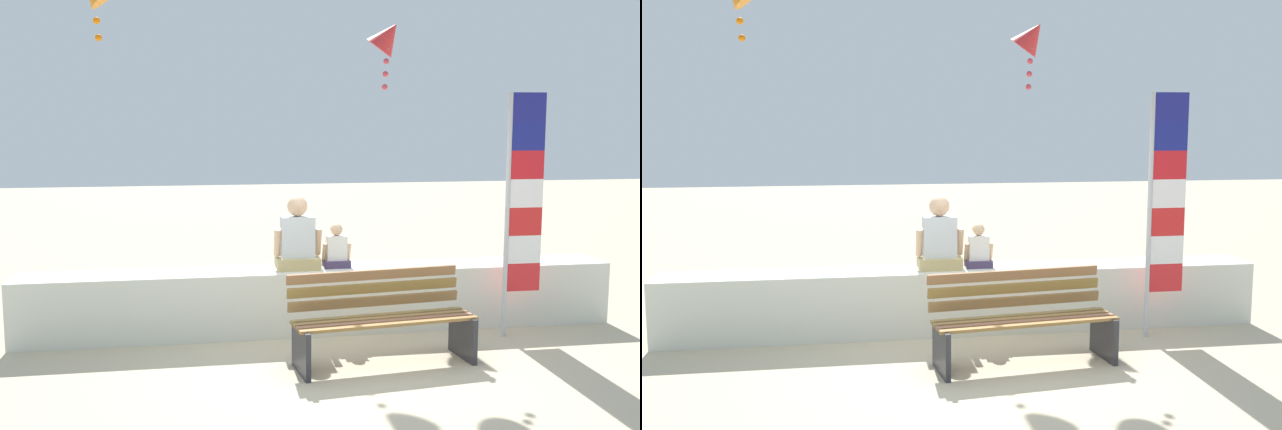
% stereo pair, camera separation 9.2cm
% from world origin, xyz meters
% --- Properties ---
extents(ground_plane, '(40.00, 40.00, 0.00)m').
position_xyz_m(ground_plane, '(0.00, 0.00, 0.00)').
color(ground_plane, '#BAAC8E').
extents(seawall_ledge, '(6.68, 0.60, 0.71)m').
position_xyz_m(seawall_ledge, '(0.00, 1.29, 0.36)').
color(seawall_ledge, silver).
rests_on(seawall_ledge, ground).
extents(park_bench, '(1.84, 0.81, 0.88)m').
position_xyz_m(park_bench, '(0.38, 0.08, 0.43)').
color(park_bench, olive).
rests_on(park_bench, ground).
extents(person_adult, '(0.53, 0.39, 0.82)m').
position_xyz_m(person_adult, '(-0.28, 1.31, 1.03)').
color(person_adult, tan).
rests_on(person_adult, seawall_ledge).
extents(person_child, '(0.33, 0.24, 0.50)m').
position_xyz_m(person_child, '(0.16, 1.31, 0.91)').
color(person_child, '#3C3152').
rests_on(person_child, seawall_ledge).
extents(flag_banner, '(0.43, 0.05, 2.65)m').
position_xyz_m(flag_banner, '(2.06, 0.70, 1.49)').
color(flag_banner, '#B7B7BC').
rests_on(flag_banner, ground).
extents(kite_red, '(0.71, 0.72, 1.05)m').
position_xyz_m(kite_red, '(1.30, 3.47, 3.52)').
color(kite_red, red).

